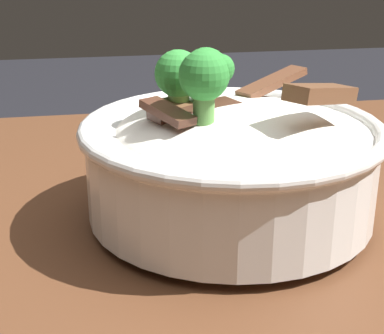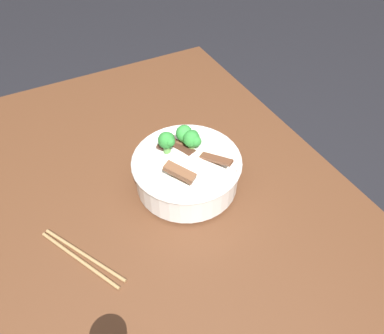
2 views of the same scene
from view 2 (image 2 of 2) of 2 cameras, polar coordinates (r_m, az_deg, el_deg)
The scene contains 3 objects.
dining_table at distance 0.83m, azimuth -4.51°, elevation -14.83°, with size 1.37×0.92×0.76m.
rice_bowl at distance 0.80m, azimuth -0.86°, elevation -0.07°, with size 0.24×0.24×0.15m.
chopsticks_pair at distance 0.75m, azimuth -17.17°, elevation -13.55°, with size 0.19×0.12×0.01m.
Camera 2 is at (0.39, -0.13, 1.38)m, focal length 33.45 mm.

